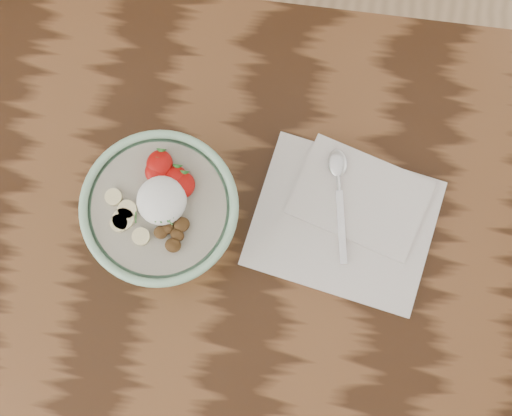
% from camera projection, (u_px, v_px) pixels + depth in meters
% --- Properties ---
extents(table, '(1.60, 0.90, 0.75)m').
position_uv_depth(table, '(122.00, 282.00, 1.11)').
color(table, black).
rests_on(table, ground).
extents(breakfast_bowl, '(0.21, 0.21, 0.14)m').
position_uv_depth(breakfast_bowl, '(163.00, 212.00, 0.96)').
color(breakfast_bowl, '#98CCA5').
rests_on(breakfast_bowl, table).
extents(napkin, '(0.29, 0.25, 0.02)m').
position_uv_depth(napkin, '(347.00, 218.00, 1.03)').
color(napkin, silver).
rests_on(napkin, table).
extents(spoon, '(0.05, 0.17, 0.01)m').
position_uv_depth(spoon, '(338.00, 179.00, 1.03)').
color(spoon, silver).
rests_on(spoon, napkin).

